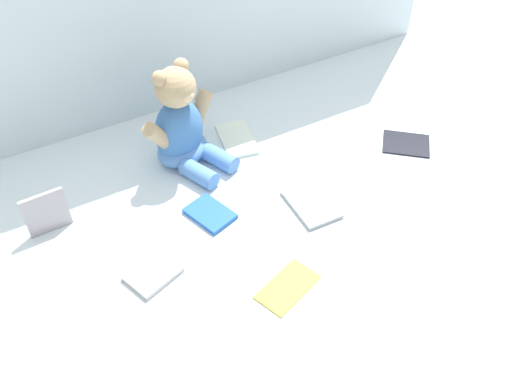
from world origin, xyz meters
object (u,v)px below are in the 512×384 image
(book_case_0, at_px, (311,204))
(book_case_6, at_px, (288,286))
(book_case_7, at_px, (210,214))
(book_case_3, at_px, (406,143))
(book_case_1, at_px, (153,274))
(book_case_5, at_px, (237,139))
(book_case_2, at_px, (46,213))
(teddy_bear, at_px, (181,128))

(book_case_0, bearing_deg, book_case_6, 47.89)
(book_case_6, bearing_deg, book_case_7, -9.14)
(book_case_3, relative_size, book_case_6, 0.90)
(book_case_7, bearing_deg, book_case_0, -39.26)
(book_case_0, relative_size, book_case_3, 1.14)
(book_case_1, distance_m, book_case_5, 0.46)
(book_case_0, relative_size, book_case_5, 0.96)
(book_case_3, height_order, book_case_7, book_case_7)
(book_case_0, distance_m, book_case_3, 0.34)
(book_case_5, bearing_deg, book_case_0, -71.10)
(book_case_2, distance_m, book_case_7, 0.35)
(teddy_bear, relative_size, book_case_6, 2.03)
(teddy_bear, distance_m, book_case_5, 0.17)
(book_case_2, height_order, book_case_5, book_case_2)
(book_case_3, height_order, book_case_6, same)
(book_case_1, xyz_separation_m, book_case_6, (0.22, -0.16, -0.00))
(teddy_bear, height_order, book_case_7, teddy_bear)
(teddy_bear, xyz_separation_m, book_case_3, (0.52, -0.22, -0.09))
(book_case_2, bearing_deg, teddy_bear, 9.27)
(book_case_1, distance_m, book_case_7, 0.20)
(book_case_2, xyz_separation_m, book_case_5, (0.50, 0.07, -0.04))
(book_case_0, xyz_separation_m, book_case_6, (-0.17, -0.17, -0.00))
(book_case_5, bearing_deg, book_case_7, -119.01)
(book_case_3, bearing_deg, book_case_6, -24.09)
(book_case_1, relative_size, book_case_2, 1.03)
(book_case_0, distance_m, book_case_2, 0.58)
(book_case_5, bearing_deg, book_case_1, -127.75)
(book_case_2, distance_m, book_case_6, 0.54)
(book_case_2, bearing_deg, book_case_0, -24.56)
(book_case_2, xyz_separation_m, book_case_6, (0.37, -0.39, -0.04))
(book_case_5, bearing_deg, book_case_6, -94.11)
(book_case_2, relative_size, book_case_3, 0.84)
(book_case_1, relative_size, book_case_3, 0.87)
(teddy_bear, distance_m, book_case_3, 0.57)
(teddy_bear, xyz_separation_m, book_case_6, (0.02, -0.46, -0.09))
(book_case_1, bearing_deg, teddy_bear, -53.77)
(book_case_0, xyz_separation_m, book_case_1, (-0.39, -0.01, 0.00))
(book_case_1, relative_size, book_case_5, 0.73)
(book_case_0, distance_m, book_case_1, 0.39)
(teddy_bear, height_order, book_case_5, teddy_bear)
(book_case_5, distance_m, book_case_6, 0.48)
(book_case_1, xyz_separation_m, book_case_2, (-0.14, 0.23, 0.04))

